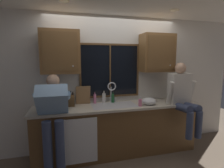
# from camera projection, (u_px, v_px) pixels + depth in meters

# --- Properties ---
(back_wall) EXTENTS (5.33, 0.12, 2.55)m
(back_wall) POSITION_uv_depth(u_px,v_px,m) (113.00, 83.00, 3.46)
(back_wall) COLOR silver
(back_wall) RESTS_ON floor
(ceiling_downlight_left) EXTENTS (0.14, 0.14, 0.01)m
(ceiling_downlight_left) POSITION_uv_depth(u_px,v_px,m) (64.00, 1.00, 2.43)
(ceiling_downlight_left) COLOR #FFEAB2
(ceiling_downlight_right) EXTENTS (0.14, 0.14, 0.01)m
(ceiling_downlight_right) POSITION_uv_depth(u_px,v_px,m) (174.00, 10.00, 2.88)
(ceiling_downlight_right) COLOR #FFEAB2
(window_glass) EXTENTS (1.10, 0.02, 0.95)m
(window_glass) POSITION_uv_depth(u_px,v_px,m) (110.00, 71.00, 3.35)
(window_glass) COLOR black
(window_frame_top) EXTENTS (1.17, 0.02, 0.04)m
(window_frame_top) POSITION_uv_depth(u_px,v_px,m) (110.00, 44.00, 3.27)
(window_frame_top) COLOR brown
(window_frame_bottom) EXTENTS (1.17, 0.02, 0.04)m
(window_frame_bottom) POSITION_uv_depth(u_px,v_px,m) (110.00, 96.00, 3.41)
(window_frame_bottom) COLOR brown
(window_frame_left) EXTENTS (0.03, 0.02, 0.95)m
(window_frame_left) POSITION_uv_depth(u_px,v_px,m) (80.00, 71.00, 3.19)
(window_frame_left) COLOR brown
(window_frame_right) EXTENTS (0.04, 0.02, 0.95)m
(window_frame_right) POSITION_uv_depth(u_px,v_px,m) (138.00, 70.00, 3.48)
(window_frame_right) COLOR brown
(window_mullion_center) EXTENTS (0.02, 0.02, 0.95)m
(window_mullion_center) POSITION_uv_depth(u_px,v_px,m) (110.00, 71.00, 3.34)
(window_mullion_center) COLOR brown
(lower_cabinet_run) EXTENTS (2.93, 0.58, 0.88)m
(lower_cabinet_run) POSITION_uv_depth(u_px,v_px,m) (117.00, 130.00, 3.25)
(lower_cabinet_run) COLOR brown
(lower_cabinet_run) RESTS_ON floor
(countertop) EXTENTS (2.99, 0.62, 0.04)m
(countertop) POSITION_uv_depth(u_px,v_px,m) (118.00, 106.00, 3.16)
(countertop) COLOR beige
(countertop) RESTS_ON lower_cabinet_run
(dishwasher_front) EXTENTS (0.60, 0.02, 0.74)m
(dishwasher_front) POSITION_uv_depth(u_px,v_px,m) (78.00, 141.00, 2.75)
(dishwasher_front) COLOR white
(upper_cabinet_left) EXTENTS (0.63, 0.36, 0.72)m
(upper_cabinet_left) POSITION_uv_depth(u_px,v_px,m) (60.00, 52.00, 2.92)
(upper_cabinet_left) COLOR brown
(upper_cabinet_right) EXTENTS (0.63, 0.36, 0.72)m
(upper_cabinet_right) POSITION_uv_depth(u_px,v_px,m) (157.00, 53.00, 3.37)
(upper_cabinet_right) COLOR brown
(sink) EXTENTS (0.80, 0.46, 0.21)m
(sink) POSITION_uv_depth(u_px,v_px,m) (114.00, 110.00, 3.17)
(sink) COLOR #B7B7BC
(sink) RESTS_ON lower_cabinet_run
(faucet) EXTENTS (0.18, 0.09, 0.40)m
(faucet) POSITION_uv_depth(u_px,v_px,m) (112.00, 90.00, 3.29)
(faucet) COLOR silver
(faucet) RESTS_ON countertop
(person_standing) EXTENTS (0.53, 0.71, 1.50)m
(person_standing) POSITION_uv_depth(u_px,v_px,m) (53.00, 113.00, 2.61)
(person_standing) COLOR #384260
(person_standing) RESTS_ON floor
(person_sitting_on_counter) EXTENTS (0.54, 0.60, 1.26)m
(person_sitting_on_counter) POSITION_uv_depth(u_px,v_px,m) (183.00, 95.00, 3.18)
(person_sitting_on_counter) COLOR #384260
(person_sitting_on_counter) RESTS_ON countertop
(knife_block) EXTENTS (0.12, 0.18, 0.32)m
(knife_block) POSITION_uv_depth(u_px,v_px,m) (71.00, 101.00, 3.04)
(knife_block) COLOR brown
(knife_block) RESTS_ON countertop
(cutting_board) EXTENTS (0.26, 0.09, 0.34)m
(cutting_board) POSITION_uv_depth(u_px,v_px,m) (83.00, 95.00, 3.20)
(cutting_board) COLOR #997047
(cutting_board) RESTS_ON countertop
(mixing_bowl) EXTENTS (0.26, 0.26, 0.13)m
(mixing_bowl) POSITION_uv_depth(u_px,v_px,m) (149.00, 101.00, 3.20)
(mixing_bowl) COLOR silver
(mixing_bowl) RESTS_ON countertop
(soap_dispenser) EXTENTS (0.06, 0.07, 0.18)m
(soap_dispenser) POSITION_uv_depth(u_px,v_px,m) (140.00, 102.00, 3.08)
(soap_dispenser) COLOR pink
(soap_dispenser) RESTS_ON countertop
(bottle_green_glass) EXTENTS (0.05, 0.05, 0.22)m
(bottle_green_glass) POSITION_uv_depth(u_px,v_px,m) (95.00, 99.00, 3.27)
(bottle_green_glass) COLOR pink
(bottle_green_glass) RESTS_ON countertop
(bottle_tall_clear) EXTENTS (0.06, 0.06, 0.21)m
(bottle_tall_clear) POSITION_uv_depth(u_px,v_px,m) (113.00, 98.00, 3.34)
(bottle_tall_clear) COLOR #1E592D
(bottle_tall_clear) RESTS_ON countertop
(bottle_amber_small) EXTENTS (0.07, 0.07, 0.23)m
(bottle_amber_small) POSITION_uv_depth(u_px,v_px,m) (104.00, 98.00, 3.33)
(bottle_amber_small) COLOR silver
(bottle_amber_small) RESTS_ON countertop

